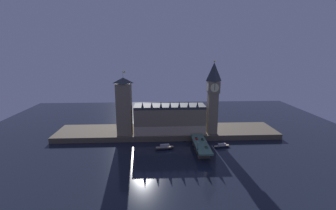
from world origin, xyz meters
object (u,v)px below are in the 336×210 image
car_northbound_lead (196,138)px  car_southbound_trail (202,139)px  street_lamp_near (198,145)px  boat_upstream (165,148)px  clock_tower (213,96)px  street_lamp_mid (207,138)px  victoria_tower (124,106)px  pedestrian_mid_walk (207,143)px  boat_downstream (222,146)px  car_southbound_lead (206,147)px  pedestrian_near_rail (198,149)px  pedestrian_far_rail (192,136)px

car_northbound_lead → car_southbound_trail: (4.95, -2.62, -0.04)m
street_lamp_near → boat_upstream: size_ratio=0.38×
clock_tower → street_lamp_mid: bearing=-109.2°
victoria_tower → street_lamp_mid: bearing=-24.5°
pedestrian_mid_walk → car_southbound_trail: bearing=106.2°
car_southbound_trail → boat_downstream: 18.97m
clock_tower → car_northbound_lead: 44.50m
car_southbound_lead → boat_upstream: bearing=155.5°
car_southbound_trail → boat_upstream: size_ratio=0.24×
pedestrian_near_rail → street_lamp_near: bearing=-121.7°
pedestrian_near_rail → pedestrian_mid_walk: (9.90, 12.24, 0.05)m
victoria_tower → car_southbound_trail: size_ratio=14.11×
pedestrian_mid_walk → pedestrian_far_rail: (-9.90, 17.58, -0.01)m
car_northbound_lead → pedestrian_near_rail: size_ratio=2.87×
clock_tower → pedestrian_mid_walk: bearing=-108.8°
pedestrian_far_rail → clock_tower: bearing=35.8°
victoria_tower → pedestrian_mid_walk: bearing=-25.8°
victoria_tower → boat_downstream: size_ratio=3.81×
street_lamp_near → boat_upstream: bearing=142.4°
pedestrian_far_rail → victoria_tower: bearing=164.4°
pedestrian_mid_walk → clock_tower: bearing=71.2°
street_lamp_mid → boat_upstream: size_ratio=0.38×
pedestrian_far_rail → street_lamp_near: 30.65m
victoria_tower → boat_downstream: bearing=-16.5°
victoria_tower → pedestrian_far_rail: bearing=-15.6°
clock_tower → victoria_tower: 84.66m
street_lamp_near → boat_upstream: 33.37m
car_southbound_lead → car_southbound_trail: 16.98m
pedestrian_mid_walk → boat_upstream: pedestrian_mid_walk is taller
street_lamp_near → boat_upstream: (-25.27, 19.47, -9.76)m
boat_downstream → victoria_tower: bearing=163.5°
boat_upstream → street_lamp_near: bearing=-37.6°
car_southbound_lead → pedestrian_mid_walk: (2.48, 8.47, 0.27)m
car_southbound_lead → boat_downstream: size_ratio=0.28×
pedestrian_near_rail → street_lamp_near: (-0.40, -0.65, 3.35)m
car_northbound_lead → pedestrian_far_rail: bearing=111.0°
victoria_tower → boat_downstream: (88.12, -26.13, -31.17)m
pedestrian_near_rail → pedestrian_far_rail: bearing=90.0°
clock_tower → pedestrian_far_rail: clock_tower is taller
car_southbound_trail → street_lamp_near: bearing=-110.1°
street_lamp_near → boat_downstream: 35.23m
boat_downstream → boat_upstream: bearing=-177.2°
car_northbound_lead → pedestrian_mid_walk: 13.38m
car_northbound_lead → street_lamp_mid: bearing=-49.9°
clock_tower → pedestrian_mid_walk: (-11.20, -32.81, -33.92)m
pedestrian_near_rail → pedestrian_far_rail: size_ratio=0.97×
car_northbound_lead → pedestrian_far_rail: 6.91m
car_southbound_lead → pedestrian_near_rail: pedestrian_near_rail is taller
pedestrian_far_rail → pedestrian_near_rail: bearing=-90.0°
car_southbound_trail → street_lamp_mid: 8.10m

